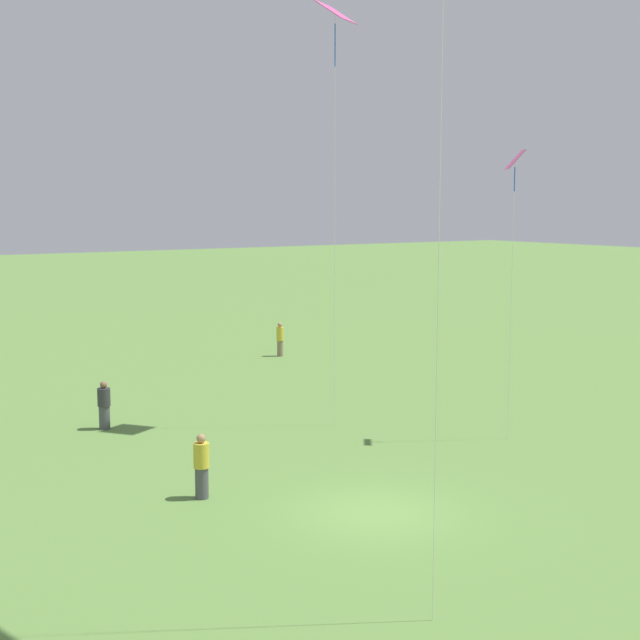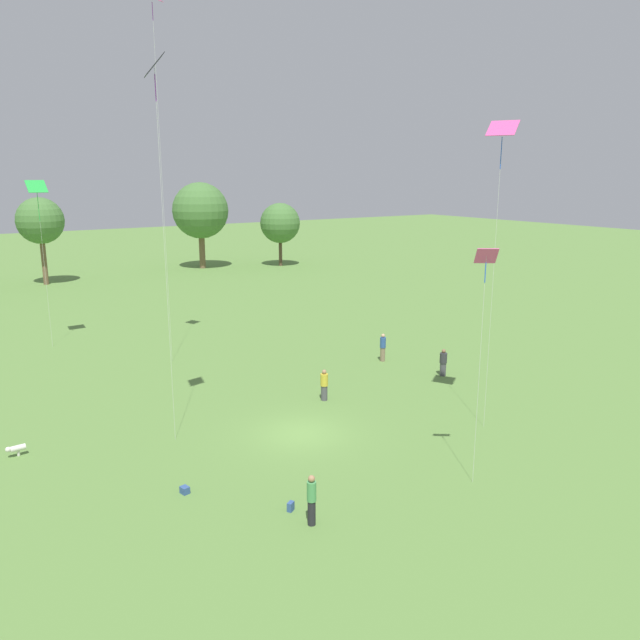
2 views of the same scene
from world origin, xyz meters
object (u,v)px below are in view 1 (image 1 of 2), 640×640
person_3 (280,339)px  kite_0 (515,172)px  kite_4 (335,24)px  person_4 (202,467)px  person_2 (104,406)px

person_3 → kite_0: size_ratio=0.18×
kite_0 → kite_4: bearing=-61.2°
person_3 → person_4: 21.78m
person_2 → person_3: person_3 is taller
kite_4 → person_4: bearing=-131.8°
person_2 → kite_0: kite_0 is taller
person_2 → person_4: bearing=-45.7°
person_4 → kite_0: kite_0 is taller
person_4 → kite_0: (-0.15, -10.88, 7.75)m
person_4 → kite_4: (4.47, -7.21, 12.58)m
person_3 → kite_0: 19.46m
kite_0 → person_3: bearing=-106.0°
person_4 → kite_0: bearing=100.9°
person_2 → kite_0: (-8.49, -10.49, 7.79)m
person_3 → kite_4: bearing=-139.7°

